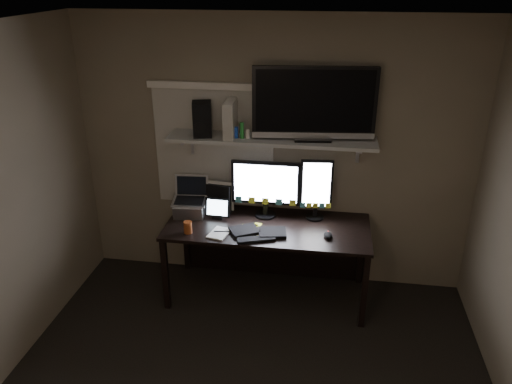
% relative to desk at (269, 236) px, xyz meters
% --- Properties ---
extents(ceiling, '(3.60, 3.60, 0.00)m').
position_rel_desk_xyz_m(ceiling, '(0.00, -1.55, 1.95)').
color(ceiling, silver).
rests_on(ceiling, back_wall).
extents(back_wall, '(3.60, 0.00, 3.60)m').
position_rel_desk_xyz_m(back_wall, '(0.00, 0.25, 0.70)').
color(back_wall, '#685D4A').
rests_on(back_wall, floor).
extents(window_blinds, '(1.10, 0.02, 1.10)m').
position_rel_desk_xyz_m(window_blinds, '(-0.55, 0.24, 0.75)').
color(window_blinds, beige).
rests_on(window_blinds, back_wall).
extents(desk, '(1.80, 0.75, 0.73)m').
position_rel_desk_xyz_m(desk, '(0.00, 0.00, 0.00)').
color(desk, black).
rests_on(desk, floor).
extents(wall_shelf, '(1.80, 0.35, 0.03)m').
position_rel_desk_xyz_m(wall_shelf, '(0.00, 0.08, 0.91)').
color(wall_shelf, '#ACACA7').
rests_on(wall_shelf, back_wall).
extents(monitor_landscape, '(0.62, 0.07, 0.54)m').
position_rel_desk_xyz_m(monitor_landscape, '(-0.04, 0.07, 0.45)').
color(monitor_landscape, black).
rests_on(monitor_landscape, desk).
extents(monitor_portrait, '(0.29, 0.08, 0.57)m').
position_rel_desk_xyz_m(monitor_portrait, '(0.41, 0.08, 0.46)').
color(monitor_portrait, black).
rests_on(monitor_portrait, desk).
extents(keyboard, '(0.52, 0.34, 0.03)m').
position_rel_desk_xyz_m(keyboard, '(-0.06, -0.28, 0.19)').
color(keyboard, black).
rests_on(keyboard, desk).
extents(mouse, '(0.09, 0.12, 0.04)m').
position_rel_desk_xyz_m(mouse, '(0.53, -0.26, 0.20)').
color(mouse, black).
rests_on(mouse, desk).
extents(notepad, '(0.20, 0.24, 0.01)m').
position_rel_desk_xyz_m(notepad, '(-0.39, -0.34, 0.18)').
color(notepad, silver).
rests_on(notepad, desk).
extents(tablet, '(0.23, 0.11, 0.20)m').
position_rel_desk_xyz_m(tablet, '(-0.47, -0.05, 0.28)').
color(tablet, black).
rests_on(tablet, desk).
extents(file_sorter, '(0.24, 0.14, 0.29)m').
position_rel_desk_xyz_m(file_sorter, '(-0.48, 0.11, 0.32)').
color(file_sorter, black).
rests_on(file_sorter, desk).
extents(laptop, '(0.33, 0.27, 0.35)m').
position_rel_desk_xyz_m(laptop, '(-0.74, -0.02, 0.35)').
color(laptop, silver).
rests_on(laptop, desk).
extents(cup, '(0.09, 0.09, 0.11)m').
position_rel_desk_xyz_m(cup, '(-0.66, -0.36, 0.23)').
color(cup, '#8F3F1A').
rests_on(cup, desk).
extents(sticky_notes, '(0.31, 0.26, 0.00)m').
position_rel_desk_xyz_m(sticky_notes, '(-0.16, -0.22, 0.18)').
color(sticky_notes, '#EFF843').
rests_on(sticky_notes, desk).
extents(tv, '(1.04, 0.29, 0.62)m').
position_rel_desk_xyz_m(tv, '(0.35, 0.08, 1.24)').
color(tv, black).
rests_on(tv, wall_shelf).
extents(game_console, '(0.09, 0.27, 0.31)m').
position_rel_desk_xyz_m(game_console, '(-0.35, 0.06, 1.08)').
color(game_console, silver).
rests_on(game_console, wall_shelf).
extents(speaker, '(0.20, 0.23, 0.29)m').
position_rel_desk_xyz_m(speaker, '(-0.60, 0.05, 1.07)').
color(speaker, black).
rests_on(speaker, wall_shelf).
extents(bottles, '(0.22, 0.09, 0.14)m').
position_rel_desk_xyz_m(bottles, '(-0.27, 0.02, 1.00)').
color(bottles, '#A50F0C').
rests_on(bottles, wall_shelf).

